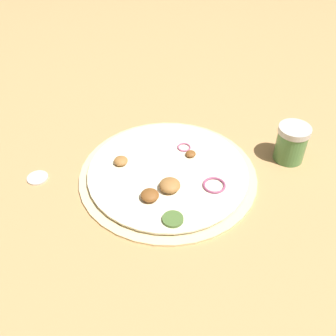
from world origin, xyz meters
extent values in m
plane|color=tan|center=(0.00, 0.00, 0.00)|extent=(3.00, 3.00, 0.00)
cylinder|color=beige|center=(0.00, 0.00, 0.00)|extent=(0.34, 0.34, 0.01)
cylinder|color=#EFE5C1|center=(0.00, 0.00, 0.01)|extent=(0.31, 0.31, 0.00)
cylinder|color=#47662D|center=(0.00, 0.12, 0.02)|extent=(0.04, 0.04, 0.01)
ellipsoid|color=brown|center=(0.04, 0.07, 0.02)|extent=(0.03, 0.03, 0.02)
torus|color=#934266|center=(-0.08, 0.05, 0.02)|extent=(0.04, 0.04, 0.00)
torus|color=#A34C70|center=(-0.04, -0.07, 0.02)|extent=(0.03, 0.03, 0.00)
ellipsoid|color=brown|center=(-0.05, -0.04, 0.02)|extent=(0.02, 0.02, 0.01)
ellipsoid|color=#996633|center=(0.09, -0.03, 0.02)|extent=(0.03, 0.03, 0.01)
ellipsoid|color=#996633|center=(0.00, 0.05, 0.02)|extent=(0.04, 0.04, 0.02)
cylinder|color=#4C7F42|center=(-0.25, -0.04, 0.03)|extent=(0.06, 0.06, 0.06)
cylinder|color=beige|center=(-0.25, -0.04, 0.07)|extent=(0.06, 0.06, 0.01)
cylinder|color=beige|center=(0.25, -0.01, 0.00)|extent=(0.04, 0.04, 0.01)
camera|label=1|loc=(0.04, 0.55, 0.51)|focal=42.00mm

